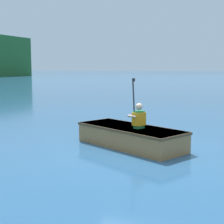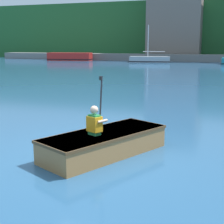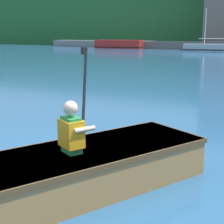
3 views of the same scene
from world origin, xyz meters
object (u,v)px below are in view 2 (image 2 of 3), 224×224
moored_boat_dock_west_inner (150,60)px  rowboat_foreground (106,142)px  person_paddler (95,122)px  moored_boat_dock_center_far (70,57)px

moored_boat_dock_west_inner → rowboat_foreground: moored_boat_dock_west_inner is taller
moored_boat_dock_west_inner → person_paddler: (6.95, -35.64, 0.43)m
moored_boat_dock_west_inner → rowboat_foreground: 36.05m
rowboat_foreground → person_paddler: person_paddler is taller
rowboat_foreground → person_paddler: (-0.14, -0.29, 0.50)m
moored_boat_dock_west_inner → person_paddler: size_ratio=4.26×
moored_boat_dock_west_inner → moored_boat_dock_center_far: size_ratio=0.84×
moored_boat_dock_west_inner → rowboat_foreground: bearing=-78.7°
moored_boat_dock_west_inner → moored_boat_dock_center_far: moored_boat_dock_west_inner is taller
moored_boat_dock_west_inner → rowboat_foreground: size_ratio=1.66×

